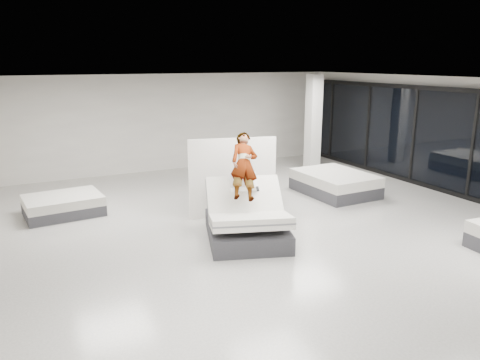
{
  "coord_description": "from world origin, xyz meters",
  "views": [
    {
      "loc": [
        -4.9,
        -8.08,
        3.62
      ],
      "look_at": [
        -0.36,
        1.08,
        1.0
      ],
      "focal_mm": 35.0,
      "sensor_mm": 36.0,
      "label": 1
    }
  ],
  "objects_px": {
    "remote": "(258,189)",
    "flat_bed_right_far": "(335,183)",
    "hero_bed": "(247,221)",
    "flat_bed_left_far": "(63,205)",
    "column": "(313,124)",
    "divider_panel": "(233,178)",
    "person": "(244,176)"
  },
  "relations": [
    {
      "from": "person",
      "to": "remote",
      "type": "height_order",
      "value": "person"
    },
    {
      "from": "remote",
      "to": "column",
      "type": "bearing_deg",
      "value": 63.48
    },
    {
      "from": "flat_bed_right_far",
      "to": "flat_bed_left_far",
      "type": "relative_size",
      "value": 1.2
    },
    {
      "from": "divider_panel",
      "to": "flat_bed_left_far",
      "type": "height_order",
      "value": "divider_panel"
    },
    {
      "from": "person",
      "to": "flat_bed_left_far",
      "type": "relative_size",
      "value": 0.88
    },
    {
      "from": "person",
      "to": "divider_panel",
      "type": "relative_size",
      "value": 0.78
    },
    {
      "from": "remote",
      "to": "flat_bed_right_far",
      "type": "bearing_deg",
      "value": 48.39
    },
    {
      "from": "flat_bed_left_far",
      "to": "column",
      "type": "relative_size",
      "value": 0.57
    },
    {
      "from": "hero_bed",
      "to": "flat_bed_right_far",
      "type": "xyz_separation_m",
      "value": [
        3.78,
        1.98,
        -0.1
      ]
    },
    {
      "from": "person",
      "to": "remote",
      "type": "distance_m",
      "value": 0.45
    },
    {
      "from": "remote",
      "to": "flat_bed_left_far",
      "type": "height_order",
      "value": "remote"
    },
    {
      "from": "hero_bed",
      "to": "column",
      "type": "xyz_separation_m",
      "value": [
        4.72,
        4.45,
        1.2
      ]
    },
    {
      "from": "remote",
      "to": "flat_bed_right_far",
      "type": "height_order",
      "value": "remote"
    },
    {
      "from": "remote",
      "to": "flat_bed_left_far",
      "type": "relative_size",
      "value": 0.08
    },
    {
      "from": "flat_bed_left_far",
      "to": "column",
      "type": "xyz_separation_m",
      "value": [
        7.94,
        1.06,
        1.36
      ]
    },
    {
      "from": "hero_bed",
      "to": "divider_panel",
      "type": "xyz_separation_m",
      "value": [
        0.39,
        1.49,
        0.54
      ]
    },
    {
      "from": "column",
      "to": "hero_bed",
      "type": "bearing_deg",
      "value": -136.71
    },
    {
      "from": "flat_bed_right_far",
      "to": "column",
      "type": "xyz_separation_m",
      "value": [
        0.94,
        2.47,
        1.3
      ]
    },
    {
      "from": "person",
      "to": "remote",
      "type": "relative_size",
      "value": 11.58
    },
    {
      "from": "divider_panel",
      "to": "column",
      "type": "xyz_separation_m",
      "value": [
        4.33,
        2.96,
        0.66
      ]
    },
    {
      "from": "remote",
      "to": "hero_bed",
      "type": "bearing_deg",
      "value": 173.49
    },
    {
      "from": "hero_bed",
      "to": "flat_bed_left_far",
      "type": "distance_m",
      "value": 4.68
    },
    {
      "from": "flat_bed_right_far",
      "to": "flat_bed_left_far",
      "type": "bearing_deg",
      "value": 168.66
    },
    {
      "from": "hero_bed",
      "to": "remote",
      "type": "distance_m",
      "value": 0.72
    },
    {
      "from": "remote",
      "to": "column",
      "type": "xyz_separation_m",
      "value": [
        4.52,
        4.54,
        0.51
      ]
    },
    {
      "from": "remote",
      "to": "person",
      "type": "bearing_deg",
      "value": 122.15
    },
    {
      "from": "remote",
      "to": "column",
      "type": "relative_size",
      "value": 0.04
    },
    {
      "from": "hero_bed",
      "to": "divider_panel",
      "type": "relative_size",
      "value": 1.19
    },
    {
      "from": "person",
      "to": "flat_bed_left_far",
      "type": "xyz_separation_m",
      "value": [
        -3.33,
        3.08,
        -1.04
      ]
    },
    {
      "from": "person",
      "to": "flat_bed_right_far",
      "type": "xyz_separation_m",
      "value": [
        3.68,
        1.67,
        -0.98
      ]
    },
    {
      "from": "divider_panel",
      "to": "column",
      "type": "relative_size",
      "value": 0.65
    },
    {
      "from": "hero_bed",
      "to": "column",
      "type": "height_order",
      "value": "column"
    }
  ]
}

